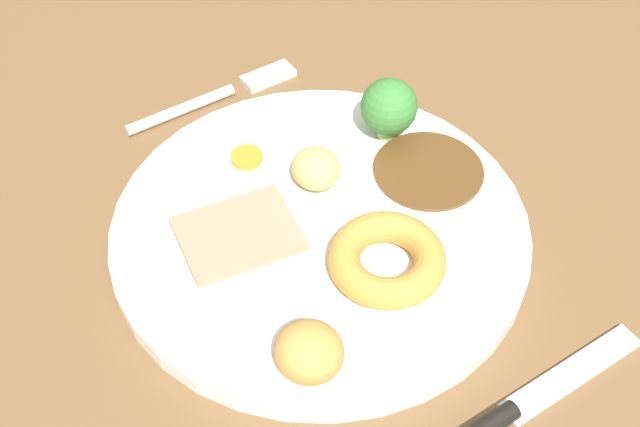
{
  "coord_description": "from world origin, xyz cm",
  "views": [
    {
      "loc": [
        27.37,
        -23.54,
        47.21
      ],
      "look_at": [
        -2.67,
        -1.02,
        6.0
      ],
      "focal_mm": 45.77,
      "sensor_mm": 36.0,
      "label": 1
    }
  ],
  "objects": [
    {
      "name": "dining_table",
      "position": [
        0.0,
        0.0,
        1.8
      ],
      "size": [
        120.0,
        84.0,
        3.6
      ],
      "primitive_type": "cube",
      "color": "brown",
      "rests_on": "ground"
    },
    {
      "name": "fork",
      "position": [
        -19.79,
        1.25,
        3.99
      ],
      "size": [
        2.4,
        15.31,
        0.9
      ],
      "rotation": [
        0.0,
        0.0,
        1.51
      ],
      "color": "silver",
      "rests_on": "dining_table"
    },
    {
      "name": "meat_slice_main",
      "position": [
        -4.95,
        -6.27,
        5.4
      ],
      "size": [
        7.67,
        9.02,
        0.8
      ],
      "primitive_type": "cube",
      "rotation": [
        0.0,
        0.0,
        1.35
      ],
      "color": "tan",
      "rests_on": "dinner_plate"
    },
    {
      "name": "dinner_plate",
      "position": [
        -2.67,
        -1.02,
        4.3
      ],
      "size": [
        29.09,
        29.09,
        1.4
      ],
      "primitive_type": "cylinder",
      "color": "white",
      "rests_on": "dining_table"
    },
    {
      "name": "knife",
      "position": [
        15.2,
        -1.16,
        4.05
      ],
      "size": [
        2.67,
        18.56,
        1.2
      ],
      "rotation": [
        0.0,
        0.0,
        1.5
      ],
      "color": "black",
      "rests_on": "dining_table"
    },
    {
      "name": "roast_potato_left",
      "position": [
        -6.03,
        1.13,
        6.4
      ],
      "size": [
        3.83,
        3.59,
        2.8
      ],
      "primitive_type": "ellipsoid",
      "rotation": [
        0.0,
        0.0,
        6.25
      ],
      "color": "#D8B260",
      "rests_on": "dinner_plate"
    },
    {
      "name": "broccoli_floret",
      "position": [
        -6.87,
        8.55,
        7.74
      ],
      "size": [
        4.28,
        4.28,
        4.97
      ],
      "color": "#8CB766",
      "rests_on": "dinner_plate"
    },
    {
      "name": "yorkshire_pudding",
      "position": [
        3.21,
        0.42,
        6.07
      ],
      "size": [
        7.77,
        7.77,
        2.15
      ],
      "primitive_type": "torus",
      "color": "#C68938",
      "rests_on": "dinner_plate"
    },
    {
      "name": "carrot_coin_front",
      "position": [
        -10.97,
        -1.61,
        5.28
      ],
      "size": [
        2.38,
        2.38,
        0.57
      ],
      "primitive_type": "cylinder",
      "color": "orange",
      "rests_on": "dinner_plate"
    },
    {
      "name": "roast_potato_right",
      "position": [
        6.17,
        -8.46,
        6.68
      ],
      "size": [
        5.14,
        5.05,
        3.35
      ],
      "primitive_type": "ellipsoid",
      "rotation": [
        0.0,
        0.0,
        1.83
      ],
      "color": "#BC8C42",
      "rests_on": "dinner_plate"
    },
    {
      "name": "gravy_pool",
      "position": [
        -1.96,
        8.39,
        5.15
      ],
      "size": [
        8.13,
        8.13,
        0.3
      ],
      "primitive_type": "cylinder",
      "color": "#563819",
      "rests_on": "dinner_plate"
    }
  ]
}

